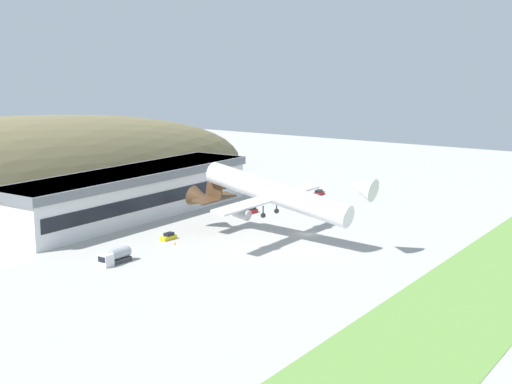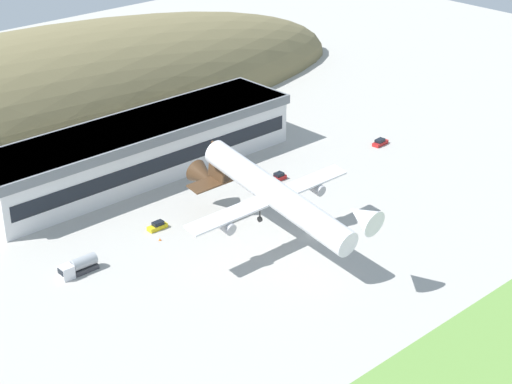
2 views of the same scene
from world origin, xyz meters
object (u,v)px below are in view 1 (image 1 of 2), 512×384
Objects in this scene: service_car_1 at (169,237)px; service_car_0 at (319,193)px; terminal_building at (132,191)px; cargo_airplane at (273,194)px; fuel_truck at (115,257)px; traffic_cone_0 at (175,243)px; service_car_2 at (252,210)px.

service_car_0 is at bearing -1.77° from service_car_1.
service_car_0 is at bearing -25.84° from terminal_building.
terminal_building is 1.57× the size of cargo_airplane.
cargo_airplane reaches higher than service_car_0.
cargo_airplane is 38.55m from fuel_truck.
service_car_1 is at bearing 58.97° from traffic_cone_0.
fuel_truck is at bearing -169.06° from service_car_1.
fuel_truck reaches higher than service_car_1.
service_car_0 is at bearing -4.29° from service_car_2.
terminal_building reaches higher than service_car_1.
traffic_cone_0 is (-15.21, 16.36, -10.64)m from cargo_airplane.
service_car_0 is 66.69m from service_car_1.
terminal_building is at bearing 154.16° from service_car_0.
traffic_cone_0 is at bearing -178.31° from service_car_0.
service_car_0 is at bearing 1.28° from fuel_truck.
terminal_building is 10.34× the size of fuel_truck.
cargo_airplane is at bearing -161.16° from service_car_0.
cargo_airplane is at bearing -90.29° from terminal_building.
service_car_2 is (21.17, -23.56, -6.26)m from terminal_building.
fuel_truck is at bearing 179.77° from traffic_cone_0.
terminal_building reaches higher than fuel_truck.
terminal_building is 27.94m from service_car_1.
service_car_2 is (34.14, 0.38, 0.02)m from service_car_1.
service_car_1 is at bearing -118.45° from terminal_building.
service_car_2 is at bearing 44.24° from cargo_airplane.
fuel_truck reaches higher than service_car_2.
service_car_0 is 87.50m from fuel_truck.
service_car_1 is at bearing 121.92° from cargo_airplane.
fuel_truck is (-87.47, -1.96, 0.81)m from service_car_0.
cargo_airplane reaches higher than service_car_2.
cargo_airplane reaches higher than fuel_truck.
terminal_building is 32.28m from service_car_2.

